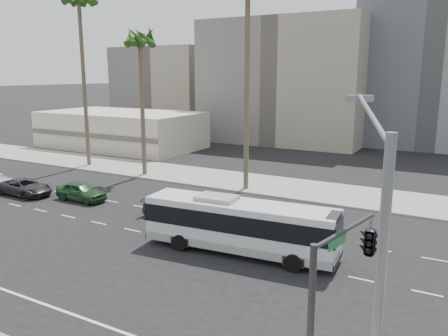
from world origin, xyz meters
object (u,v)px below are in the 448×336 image
Objects in this scene: city_bus at (240,224)px; palm_mid at (140,42)px; car_b at (81,191)px; palm_far at (79,1)px; streetlight_corner at (373,300)px; car_c at (25,187)px; traffic_signal at (364,249)px; car_a at (172,210)px.

palm_mid is (-17.63, 13.19, 11.51)m from city_bus.
palm_far is (-9.90, 10.58, 16.90)m from car_b.
streetlight_corner is 0.66× the size of palm_mid.
city_bus is 33.72m from palm_far.
car_c is 17.12m from palm_mid.
streetlight_corner is at bearing -56.96° from city_bus.
city_bus is 1.82× the size of traffic_signal.
traffic_signal is (-0.87, 3.34, -0.20)m from streetlight_corner.
palm_mid is 9.71m from palm_far.
city_bus reaches higher than car_b.
city_bus is 13.20m from traffic_signal.
traffic_signal is at bearing -110.24° from car_c.
car_a is 1.01× the size of car_b.
car_b reaches higher than car_a.
streetlight_corner is at bearing -114.89° from car_c.
car_b is 0.47× the size of streetlight_corner.
streetlight_corner is 38.29m from palm_mid.
car_c is at bearing 93.50° from car_a.
palm_far is at bearing 122.85° from streetlight_corner.
car_b is 0.23× the size of palm_far.
city_bus is 16.26m from streetlight_corner.
city_bus is at bearing 145.25° from traffic_signal.
car_b is at bearing 163.93° from city_bus.
car_a is 20.58m from traffic_signal.
palm_mid reaches higher than streetlight_corner.
car_a is 0.48× the size of streetlight_corner.
car_a is 0.73× the size of traffic_signal.
palm_mid is 0.75× the size of palm_far.
palm_far reaches higher than palm_mid.
city_bus is 7.78m from car_a.
city_bus is 1.19× the size of streetlight_corner.
car_c is 32.95m from traffic_signal.
streetlight_corner is at bearing -43.42° from palm_mid.
car_a is (-7.02, 3.18, -1.03)m from city_bus.
car_c reaches higher than car_a.
palm_far is (-26.21, 13.96, 15.97)m from city_bus.
car_b is 22.26m from palm_far.
city_bus is 0.78× the size of palm_mid.
city_bus is 16.68m from car_b.
palm_far is at bearing 147.62° from city_bus.
palm_far is (-4.40, 11.70, 16.97)m from car_c.
city_bus is 21.94m from car_c.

